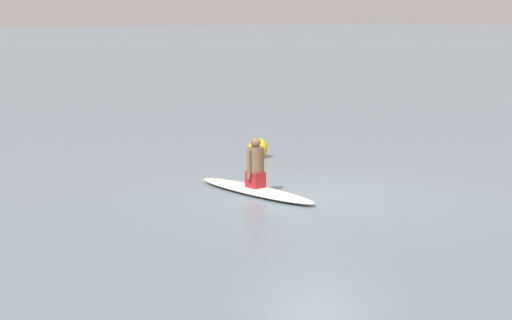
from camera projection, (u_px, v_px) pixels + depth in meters
ground_plane at (317, 197)px, 16.31m from camera, size 400.00×400.00×0.00m
surfboard at (255, 190)px, 16.63m from camera, size 1.00×3.31×0.14m
person_paddler at (255, 165)px, 16.54m from camera, size 0.44×0.36×1.01m
buoy_marker at (258, 148)px, 20.73m from camera, size 0.50×0.50×0.50m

